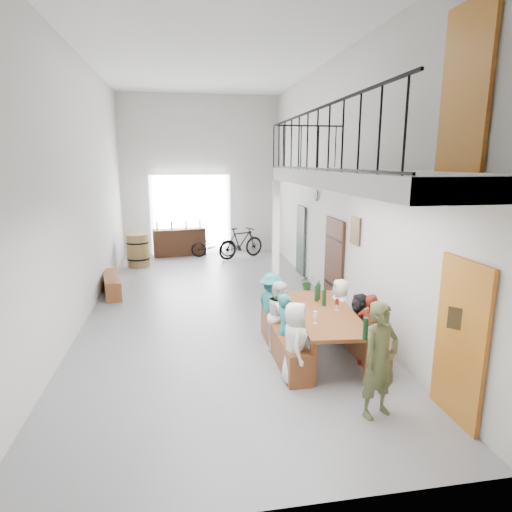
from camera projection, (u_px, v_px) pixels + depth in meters
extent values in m
plane|color=slate|center=(216.00, 306.00, 9.84)|extent=(12.00, 12.00, 0.00)
plane|color=silver|center=(201.00, 176.00, 15.02)|extent=(5.50, 0.00, 5.50)
plane|color=silver|center=(266.00, 225.00, 3.47)|extent=(5.50, 0.00, 5.50)
plane|color=silver|center=(79.00, 186.00, 8.80)|extent=(0.00, 12.00, 12.00)
plane|color=silver|center=(334.00, 184.00, 9.70)|extent=(0.00, 12.00, 12.00)
plane|color=white|center=(210.00, 48.00, 8.65)|extent=(12.00, 12.00, 0.00)
cube|color=white|center=(191.00, 215.00, 15.19)|extent=(2.80, 0.08, 2.80)
cube|color=#AC661D|center=(460.00, 342.00, 5.34)|extent=(0.06, 0.95, 2.10)
cube|color=#381C10|center=(334.00, 262.00, 9.78)|extent=(0.06, 1.10, 2.00)
cube|color=#2E382F|center=(301.00, 240.00, 12.47)|extent=(0.06, 0.80, 2.00)
cube|color=#AC661D|center=(466.00, 88.00, 5.07)|extent=(0.06, 0.90, 1.95)
cube|color=#3F3019|center=(355.00, 231.00, 8.53)|extent=(0.04, 0.45, 0.55)
cylinder|color=white|center=(316.00, 196.00, 10.92)|extent=(0.04, 0.28, 0.28)
cube|color=white|center=(361.00, 179.00, 6.44)|extent=(1.50, 5.60, 0.25)
cube|color=black|center=(316.00, 109.00, 6.11)|extent=(0.03, 5.60, 0.03)
cube|color=black|center=(314.00, 169.00, 6.29)|extent=(0.03, 5.60, 0.03)
cube|color=black|center=(309.00, 126.00, 8.90)|extent=(1.50, 0.03, 0.03)
cube|color=white|center=(276.00, 247.00, 9.31)|extent=(0.14, 0.14, 2.88)
cube|color=brown|center=(325.00, 313.00, 7.19)|extent=(1.17, 2.43, 0.06)
cube|color=brown|center=(313.00, 363.00, 6.26)|extent=(0.09, 0.09, 0.73)
cube|color=brown|center=(367.00, 361.00, 6.32)|extent=(0.09, 0.09, 0.73)
cube|color=brown|center=(291.00, 315.00, 8.23)|extent=(0.09, 0.09, 0.73)
cube|color=brown|center=(333.00, 314.00, 8.29)|extent=(0.09, 0.09, 0.73)
cube|color=brown|center=(283.00, 342.00, 7.25)|extent=(0.37, 2.23, 0.51)
cube|color=brown|center=(357.00, 337.00, 7.48)|extent=(0.34, 2.18, 0.50)
cylinder|color=black|center=(324.00, 296.00, 7.43)|extent=(0.07, 0.07, 0.35)
cylinder|color=black|center=(317.00, 292.00, 7.67)|extent=(0.07, 0.07, 0.35)
cylinder|color=black|center=(319.00, 290.00, 7.78)|extent=(0.07, 0.07, 0.35)
cube|color=brown|center=(112.00, 284.00, 10.74)|extent=(0.70, 1.70, 0.47)
cylinder|color=olive|center=(138.00, 250.00, 13.46)|extent=(0.69, 0.69, 1.03)
cylinder|color=black|center=(139.00, 258.00, 13.51)|extent=(0.70, 0.70, 0.05)
cylinder|color=black|center=(138.00, 242.00, 13.40)|extent=(0.70, 0.70, 0.05)
cube|color=#381C10|center=(180.00, 242.00, 15.04)|extent=(1.85, 0.75, 0.95)
cylinder|color=black|center=(157.00, 226.00, 14.73)|extent=(0.06, 0.06, 0.28)
cylinder|color=black|center=(172.00, 225.00, 14.87)|extent=(0.06, 0.06, 0.28)
cylinder|color=black|center=(186.00, 225.00, 14.99)|extent=(0.06, 0.06, 0.28)
cylinder|color=black|center=(200.00, 224.00, 15.16)|extent=(0.06, 0.06, 0.28)
imported|color=silver|center=(295.00, 343.00, 6.34)|extent=(0.51, 0.68, 1.25)
imported|color=#237573|center=(285.00, 329.00, 6.95)|extent=(0.36, 0.48, 1.19)
imported|color=silver|center=(280.00, 315.00, 7.50)|extent=(0.66, 0.73, 1.23)
imported|color=#237573|center=(271.00, 305.00, 8.01)|extent=(0.66, 0.90, 1.24)
imported|color=#A1321B|center=(370.00, 330.00, 6.86)|extent=(0.53, 0.77, 1.21)
imported|color=black|center=(359.00, 323.00, 7.37)|extent=(0.38, 1.01, 1.06)
imported|color=silver|center=(340.00, 309.00, 7.90)|extent=(0.40, 0.59, 1.16)
imported|color=#4D522E|center=(380.00, 360.00, 5.46)|extent=(0.65, 0.54, 1.54)
imported|color=#194A1B|center=(308.00, 282.00, 11.06)|extent=(0.40, 0.35, 0.40)
imported|color=black|center=(213.00, 245.00, 14.84)|extent=(1.57, 0.68, 0.80)
imported|color=black|center=(241.00, 243.00, 14.64)|extent=(1.81, 1.21, 1.06)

